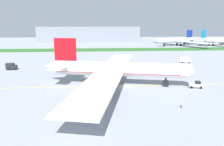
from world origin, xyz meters
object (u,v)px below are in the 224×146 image
Objects in this scene: service_truck_catering_van at (11,66)px; airliner_foreground at (115,69)px; parked_airliner_far_left at (177,40)px; parked_airliner_far_centre at (213,40)px; ground_crew_marshaller_front at (181,104)px; traffic_cone_near_nose at (45,92)px; ground_crew_wingwalker_port at (102,83)px; service_truck_fuel_bowser at (185,60)px; pushback_tug at (196,85)px; service_truck_baggage_loader at (59,67)px.

airliner_foreground is at bearing -32.97° from service_truck_catering_van.
parked_airliner_far_left is 1.23× the size of parked_airliner_far_centre.
ground_crew_marshaller_front reaches higher than traffic_cone_near_nose.
ground_crew_wingwalker_port is 0.33× the size of service_truck_catering_van.
ground_crew_marshaller_front is at bearing -120.10° from parked_airliner_far_centre.
traffic_cone_near_nose is 0.01× the size of parked_airliner_far_left.
ground_crew_marshaller_front is 177.14m from parked_airliner_far_left.
parked_airliner_far_centre is (156.19, 108.86, 3.60)m from service_truck_catering_van.
airliner_foreground reaches higher than traffic_cone_near_nose.
ground_crew_wingwalker_port is at bearing -137.57° from service_truck_fuel_bowser.
service_truck_fuel_bowser is at bearing -107.71° from parked_airliner_far_left.
parked_airliner_far_left is (59.85, 166.68, 4.14)m from ground_crew_marshaller_front.
service_truck_baggage_loader is (-51.11, 33.92, 0.55)m from pushback_tug.
service_truck_catering_van is at bearing 153.66° from pushback_tug.
pushback_tug is at bearing -13.10° from airliner_foreground.
service_truck_baggage_loader reaches higher than traffic_cone_near_nose.
service_truck_baggage_loader reaches higher than pushback_tug.
traffic_cone_near_nose is at bearing -158.63° from airliner_foreground.
parked_airliner_far_left is at bearing 57.15° from traffic_cone_near_nose.
ground_crew_marshaller_front is 0.28× the size of service_truck_fuel_bowser.
service_truck_fuel_bowser reaches higher than service_truck_baggage_loader.
airliner_foreground is 1.16× the size of parked_airliner_far_left.
pushback_tug is 10.83× the size of traffic_cone_near_nose.
service_truck_fuel_bowser is (47.74, 43.63, 0.66)m from ground_crew_wingwalker_port.
parked_airliner_far_centre is (94.63, 163.22, 4.24)m from ground_crew_marshaller_front.
pushback_tug is 3.79× the size of ground_crew_marshaller_front.
traffic_cone_near_nose is 83.53m from service_truck_fuel_bowser.
parked_airliner_far_centre reaches higher than pushback_tug.
parked_airliner_far_left is at bearing 72.29° from service_truck_fuel_bowser.
service_truck_catering_van is at bearing 147.03° from airliner_foreground.
ground_crew_marshaller_front is at bearing -22.10° from traffic_cone_near_nose.
service_truck_baggage_loader is at bearing 130.94° from airliner_foreground.
ground_crew_wingwalker_port is at bearing 23.37° from traffic_cone_near_nose.
parked_airliner_far_left reaches higher than service_truck_fuel_bowser.
service_truck_baggage_loader is 22.60m from service_truck_catering_van.
service_truck_fuel_bowser is (65.81, 51.44, 1.34)m from traffic_cone_near_nose.
service_truck_baggage_loader is at bearing 127.02° from ground_crew_marshaller_front.
parked_airliner_far_centre is (114.42, 140.04, 4.28)m from ground_crew_wingwalker_port.
ground_crew_marshaller_front is 0.02× the size of parked_airliner_far_left.
airliner_foreground reaches higher than service_truck_baggage_loader.
service_truck_catering_van reaches higher than service_truck_fuel_bowser.
service_truck_fuel_bowser is 90.37m from service_truck_catering_van.
airliner_foreground is at bearing -135.37° from service_truck_fuel_bowser.
service_truck_catering_van reaches higher than traffic_cone_near_nose.
ground_crew_wingwalker_port is 0.35× the size of service_truck_baggage_loader.
service_truck_catering_van is (-61.56, 54.35, 0.65)m from ground_crew_marshaller_front.
service_truck_fuel_bowser reaches higher than ground_crew_marshaller_front.
airliner_foreground reaches higher than pushback_tug.
airliner_foreground is 36.74m from service_truck_baggage_loader.
service_truck_catering_van is (-41.77, 31.18, 0.69)m from ground_crew_wingwalker_port.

